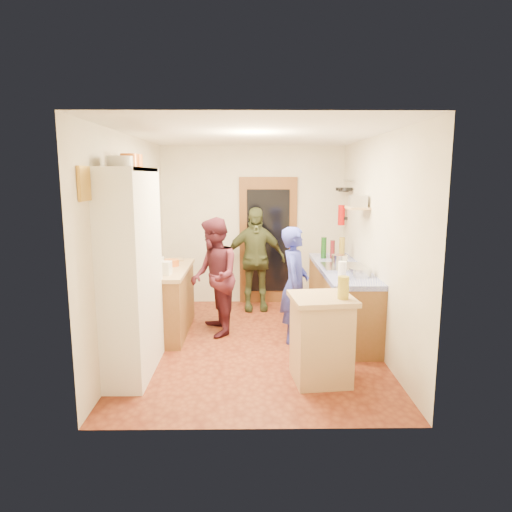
{
  "coord_description": "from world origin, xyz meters",
  "views": [
    {
      "loc": [
        -0.04,
        -5.55,
        2.11
      ],
      "look_at": [
        0.03,
        0.15,
        1.11
      ],
      "focal_mm": 32.0,
      "sensor_mm": 36.0,
      "label": 1
    }
  ],
  "objects_px": {
    "island_base": "(321,341)",
    "person_hob": "(297,285)",
    "person_left": "(216,276)",
    "person_back": "(255,259)",
    "right_counter_base": "(341,301)",
    "hutch_body": "(132,273)"
  },
  "relations": [
    {
      "from": "hutch_body",
      "to": "person_hob",
      "type": "xyz_separation_m",
      "value": [
        1.84,
        0.89,
        -0.36
      ]
    },
    {
      "from": "right_counter_base",
      "to": "person_left",
      "type": "bearing_deg",
      "value": -177.51
    },
    {
      "from": "hutch_body",
      "to": "person_left",
      "type": "bearing_deg",
      "value": 57.16
    },
    {
      "from": "person_left",
      "to": "person_hob",
      "type": "bearing_deg",
      "value": 58.58
    },
    {
      "from": "island_base",
      "to": "person_hob",
      "type": "relative_size",
      "value": 0.58
    },
    {
      "from": "hutch_body",
      "to": "person_left",
      "type": "relative_size",
      "value": 1.39
    },
    {
      "from": "island_base",
      "to": "person_back",
      "type": "distance_m",
      "value": 2.7
    },
    {
      "from": "right_counter_base",
      "to": "person_back",
      "type": "distance_m",
      "value": 1.61
    },
    {
      "from": "person_hob",
      "to": "person_left",
      "type": "height_order",
      "value": "person_left"
    },
    {
      "from": "island_base",
      "to": "person_left",
      "type": "height_order",
      "value": "person_left"
    },
    {
      "from": "right_counter_base",
      "to": "person_left",
      "type": "height_order",
      "value": "person_left"
    },
    {
      "from": "person_hob",
      "to": "person_left",
      "type": "distance_m",
      "value": 1.11
    },
    {
      "from": "person_back",
      "to": "right_counter_base",
      "type": "bearing_deg",
      "value": -46.31
    },
    {
      "from": "person_back",
      "to": "hutch_body",
      "type": "bearing_deg",
      "value": -124.63
    },
    {
      "from": "right_counter_base",
      "to": "island_base",
      "type": "height_order",
      "value": "island_base"
    },
    {
      "from": "island_base",
      "to": "person_left",
      "type": "xyz_separation_m",
      "value": [
        -1.19,
        1.49,
        0.36
      ]
    },
    {
      "from": "person_left",
      "to": "person_back",
      "type": "xyz_separation_m",
      "value": [
        0.54,
        1.1,
        0.03
      ]
    },
    {
      "from": "right_counter_base",
      "to": "island_base",
      "type": "distance_m",
      "value": 1.65
    },
    {
      "from": "hutch_body",
      "to": "right_counter_base",
      "type": "height_order",
      "value": "hutch_body"
    },
    {
      "from": "island_base",
      "to": "person_back",
      "type": "bearing_deg",
      "value": 104.06
    },
    {
      "from": "hutch_body",
      "to": "person_back",
      "type": "distance_m",
      "value": 2.7
    },
    {
      "from": "island_base",
      "to": "person_back",
      "type": "relative_size",
      "value": 0.52
    }
  ]
}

